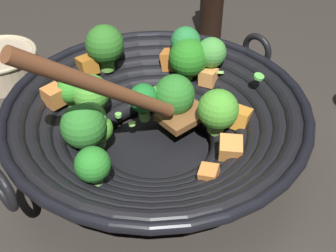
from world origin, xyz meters
The scene contains 4 objects.
ground_plane centered at (0.00, 0.00, 0.00)m, with size 4.00×4.00×0.00m, color #332D28.
wok centered at (0.00, 0.00, 0.06)m, with size 0.41×0.41×0.23m.
soy_sauce_bottle centered at (0.32, -0.16, 0.08)m, with size 0.05×0.05×0.19m.
prep_bowl centered at (0.24, 0.24, 0.03)m, with size 0.13×0.13×0.05m.
Camera 1 is at (-0.43, 0.07, 0.41)m, focal length 44.16 mm.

